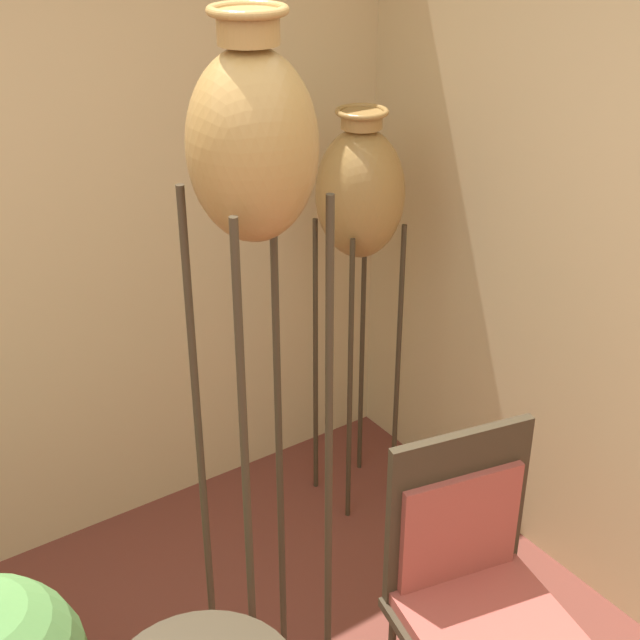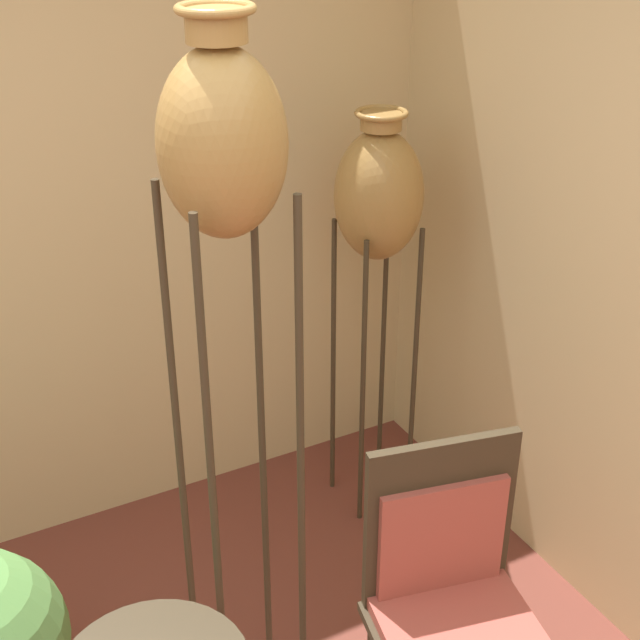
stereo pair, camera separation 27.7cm
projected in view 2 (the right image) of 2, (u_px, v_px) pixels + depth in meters
The scene contains 3 objects.
vase_stand_tall at pixel (224, 171), 1.95m from camera, with size 0.29×0.29×2.16m.
vase_stand_medium at pixel (379, 200), 3.20m from camera, with size 0.32×0.32×1.65m.
chair at pixel (453, 595), 2.47m from camera, with size 0.55×0.53×1.03m.
Camera 2 is at (-0.06, -1.06, 2.42)m, focal length 50.00 mm.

